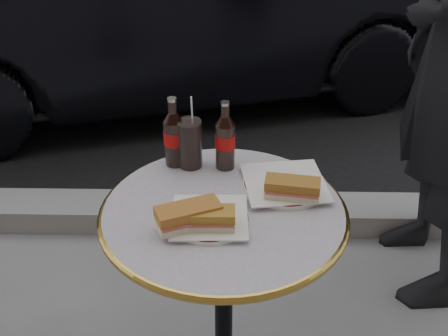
{
  "coord_description": "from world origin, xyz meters",
  "views": [
    {
      "loc": [
        0.02,
        -1.13,
        1.55
      ],
      "look_at": [
        0.0,
        0.05,
        0.82
      ],
      "focal_mm": 45.0,
      "sensor_mm": 36.0,
      "label": 1
    }
  ],
  "objects_px": {
    "plate_right": "(285,185)",
    "cola_bottle_right": "(225,135)",
    "bistro_table": "(224,313)",
    "plate_left": "(210,219)",
    "cola_bottle_left": "(174,132)",
    "cola_glass": "(190,144)"
  },
  "relations": [
    {
      "from": "plate_right",
      "to": "cola_bottle_right",
      "type": "xyz_separation_m",
      "value": [
        -0.16,
        0.1,
        0.09
      ]
    },
    {
      "from": "bistro_table",
      "to": "plate_left",
      "type": "bearing_deg",
      "value": -122.08
    },
    {
      "from": "bistro_table",
      "to": "plate_right",
      "type": "relative_size",
      "value": 3.34
    },
    {
      "from": "cola_bottle_left",
      "to": "cola_bottle_right",
      "type": "height_order",
      "value": "cola_bottle_left"
    },
    {
      "from": "cola_glass",
      "to": "cola_bottle_left",
      "type": "bearing_deg",
      "value": 169.34
    },
    {
      "from": "cola_bottle_right",
      "to": "bistro_table",
      "type": "bearing_deg",
      "value": -90.01
    },
    {
      "from": "plate_right",
      "to": "cola_bottle_left",
      "type": "relative_size",
      "value": 1.08
    },
    {
      "from": "plate_left",
      "to": "cola_bottle_left",
      "type": "xyz_separation_m",
      "value": [
        -0.11,
        0.26,
        0.1
      ]
    },
    {
      "from": "bistro_table",
      "to": "cola_bottle_right",
      "type": "xyz_separation_m",
      "value": [
        0.0,
        0.2,
        0.47
      ]
    },
    {
      "from": "bistro_table",
      "to": "cola_bottle_left",
      "type": "distance_m",
      "value": 0.53
    },
    {
      "from": "plate_left",
      "to": "plate_right",
      "type": "height_order",
      "value": "plate_right"
    },
    {
      "from": "plate_right",
      "to": "cola_glass",
      "type": "xyz_separation_m",
      "value": [
        -0.25,
        0.1,
        0.06
      ]
    },
    {
      "from": "bistro_table",
      "to": "plate_left",
      "type": "height_order",
      "value": "plate_left"
    },
    {
      "from": "bistro_table",
      "to": "plate_left",
      "type": "relative_size",
      "value": 3.82
    },
    {
      "from": "plate_left",
      "to": "cola_bottle_left",
      "type": "height_order",
      "value": "cola_bottle_left"
    },
    {
      "from": "plate_right",
      "to": "cola_bottle_left",
      "type": "distance_m",
      "value": 0.33
    },
    {
      "from": "plate_right",
      "to": "cola_glass",
      "type": "relative_size",
      "value": 1.57
    },
    {
      "from": "bistro_table",
      "to": "plate_left",
      "type": "xyz_separation_m",
      "value": [
        -0.03,
        -0.05,
        0.37
      ]
    },
    {
      "from": "cola_bottle_right",
      "to": "cola_glass",
      "type": "relative_size",
      "value": 1.43
    },
    {
      "from": "cola_glass",
      "to": "plate_left",
      "type": "bearing_deg",
      "value": -75.99
    },
    {
      "from": "plate_right",
      "to": "cola_bottle_left",
      "type": "height_order",
      "value": "cola_bottle_left"
    },
    {
      "from": "bistro_table",
      "to": "plate_right",
      "type": "distance_m",
      "value": 0.42
    }
  ]
}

